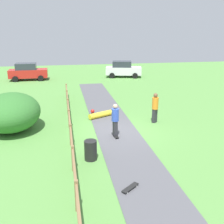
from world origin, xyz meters
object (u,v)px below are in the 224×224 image
skater_fallen (100,114)px  bystander_orange (155,106)px  bush_large (11,112)px  parked_car_red (28,72)px  parked_car_white (123,69)px  skater_riding (115,119)px  skateboard_loose (130,188)px  trash_bin (91,150)px

skater_fallen → bystander_orange: bearing=-26.7°
bush_large → parked_car_red: size_ratio=0.92×
bystander_orange → parked_car_white: bearing=84.1°
skater_riding → skater_fallen: size_ratio=1.09×
bush_large → skater_riding: bearing=-20.3°
skater_fallen → skateboard_loose: (-0.07, -8.40, -0.11)m
skateboard_loose → parked_car_white: (4.96, 23.10, 0.87)m
trash_bin → parked_car_white: 21.40m
parked_car_white → parked_car_red: bearing=-179.9°
bystander_orange → parked_car_white: (1.69, 16.30, -0.08)m
parked_car_white → bystander_orange: bearing=-95.9°
bush_large → bystander_orange: (8.45, -0.24, -0.04)m
bush_large → trash_bin: 6.03m
parked_car_red → bystander_orange: bearing=-60.2°
bush_large → skater_fallen: (5.25, 1.37, -0.87)m
skater_fallen → parked_car_red: 15.93m
skater_riding → skateboard_loose: skater_riding is taller
bush_large → skateboard_loose: size_ratio=5.22×
skater_riding → parked_car_white: 18.70m
skater_fallen → bystander_orange: bystander_orange is taller
skateboard_loose → trash_bin: bearing=114.0°
trash_bin → bystander_orange: size_ratio=0.48×
skater_riding → parked_car_white: bearing=75.9°
bystander_orange → parked_car_white: size_ratio=0.42×
trash_bin → parked_car_red: bearing=103.5°
bush_large → skateboard_loose: bush_large is taller
bush_large → skater_riding: 5.97m
bush_large → bystander_orange: size_ratio=2.10×
trash_bin → skater_riding: skater_riding is taller
skater_riding → skateboard_loose: 5.07m
parked_car_white → skater_fallen: bearing=-108.4°
trash_bin → parked_car_white: size_ratio=0.20×
skateboard_loose → parked_car_red: 23.88m
skater_riding → skater_fallen: bearing=95.7°
bystander_orange → skateboard_loose: bearing=-115.7°
bush_large → skater_fallen: bearing=14.6°
skateboard_loose → bystander_orange: size_ratio=0.40×
trash_bin → skater_riding: bearing=56.4°
skater_fallen → parked_car_red: parked_car_red is taller
skater_fallen → skateboard_loose: 8.40m
trash_bin → parked_car_white: parked_car_white is taller
skateboard_loose → skater_riding: bearing=85.2°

